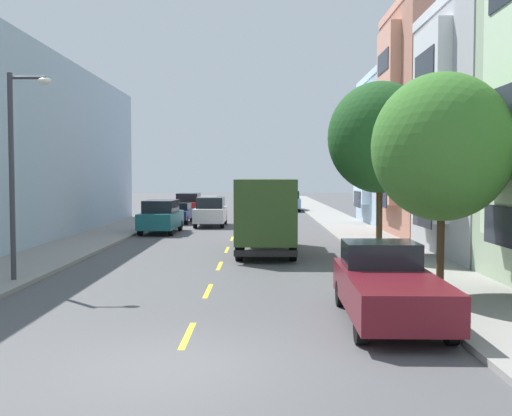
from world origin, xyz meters
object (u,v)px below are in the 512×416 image
(street_tree_nearest, at_px, (442,147))
(parked_suv_teal, at_px, (161,216))
(street_tree_second, at_px, (380,138))
(street_lamp, at_px, (17,160))
(delivery_box_truck, at_px, (267,211))
(parked_suv_red, at_px, (189,205))
(moving_white_sedan, at_px, (211,211))
(parked_suv_sky, at_px, (290,201))
(parked_sedan_navy, at_px, (178,212))
(parked_pickup_burgundy, at_px, (387,285))

(street_tree_nearest, bearing_deg, parked_suv_teal, 119.17)
(street_tree_nearest, bearing_deg, street_tree_second, 90.00)
(street_lamp, height_order, delivery_box_truck, street_lamp)
(parked_suv_teal, bearing_deg, street_tree_nearest, -60.83)
(parked_suv_red, height_order, moving_white_sedan, same)
(parked_suv_sky, bearing_deg, street_lamp, -104.40)
(parked_sedan_navy, distance_m, moving_white_sedan, 3.74)
(street_tree_nearest, bearing_deg, parked_sedan_navy, 111.77)
(delivery_box_truck, height_order, parked_pickup_burgundy, delivery_box_truck)
(street_tree_second, xyz_separation_m, delivery_box_truck, (-4.60, 1.14, -3.07))
(street_tree_second, bearing_deg, parked_pickup_burgundy, -99.88)
(parked_pickup_burgundy, bearing_deg, delivery_box_truck, 102.05)
(street_tree_nearest, distance_m, street_tree_second, 8.70)
(parked_suv_red, bearing_deg, delivery_box_truck, -75.61)
(delivery_box_truck, bearing_deg, parked_suv_red, 104.39)
(parked_suv_teal, bearing_deg, parked_suv_sky, 69.35)
(parked_suv_teal, bearing_deg, moving_white_sedan, 63.55)
(street_tree_nearest, distance_m, delivery_box_truck, 11.06)
(street_tree_nearest, relative_size, street_tree_second, 0.85)
(delivery_box_truck, relative_size, parked_sedan_navy, 1.65)
(delivery_box_truck, relative_size, parked_suv_teal, 1.53)
(street_tree_second, relative_size, moving_white_sedan, 1.47)
(parked_suv_sky, xyz_separation_m, parked_suv_red, (-8.69, -7.81, 0.00))
(street_tree_second, relative_size, parked_sedan_navy, 1.56)
(street_tree_second, distance_m, delivery_box_truck, 5.65)
(parked_pickup_burgundy, height_order, parked_suv_sky, parked_suv_sky)
(street_lamp, bearing_deg, parked_suv_red, 87.29)
(street_lamp, relative_size, moving_white_sedan, 1.32)
(street_tree_second, bearing_deg, moving_white_sedan, 117.83)
(street_tree_second, relative_size, parked_suv_red, 1.46)
(delivery_box_truck, height_order, parked_suv_teal, delivery_box_truck)
(street_tree_second, relative_size, street_lamp, 1.11)
(street_tree_second, xyz_separation_m, parked_sedan_navy, (-10.75, 18.26, -4.16))
(parked_suv_sky, height_order, moving_white_sedan, same)
(parked_sedan_navy, bearing_deg, street_tree_second, -59.51)
(street_tree_nearest, xyz_separation_m, street_tree_second, (0.00, 8.66, 0.80))
(delivery_box_truck, xyz_separation_m, parked_suv_teal, (-6.09, 9.37, -0.85))
(street_tree_second, bearing_deg, parked_suv_sky, 93.69)
(street_tree_nearest, height_order, parked_suv_teal, street_tree_nearest)
(street_lamp, relative_size, parked_pickup_burgundy, 1.19)
(street_tree_nearest, height_order, delivery_box_truck, street_tree_nearest)
(delivery_box_truck, bearing_deg, street_tree_nearest, -64.83)
(parked_suv_teal, height_order, parked_sedan_navy, parked_suv_teal)
(street_lamp, bearing_deg, moving_white_sedan, 79.36)
(street_lamp, bearing_deg, parked_sedan_navy, 86.33)
(delivery_box_truck, bearing_deg, parked_suv_sky, 85.61)
(street_tree_second, bearing_deg, parked_suv_teal, 135.51)
(street_tree_second, xyz_separation_m, parked_suv_red, (-10.83, 25.40, -3.92))
(street_lamp, bearing_deg, parked_suv_sky, 75.60)
(street_tree_second, bearing_deg, street_lamp, -152.28)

